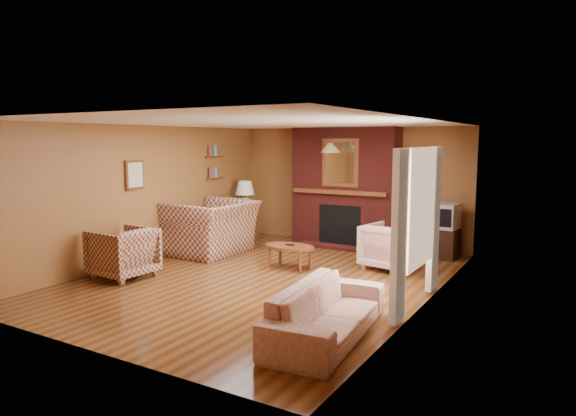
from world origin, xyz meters
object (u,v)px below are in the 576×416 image
Objects in this scene: floral_sofa at (327,311)px; tv_stand at (443,243)px; fireplace at (345,188)px; side_table at (245,226)px; coffee_table at (290,248)px; plaid_loveseat at (212,228)px; crt_tv at (444,216)px; floral_armchair at (391,247)px; table_lamp at (245,195)px; plaid_armchair at (123,253)px.

floral_sofa is 4.50m from tv_stand.
fireplace is 2.34m from side_table.
coffee_table is 1.59× the size of tv_stand.
plaid_loveseat is at bearing -132.84° from fireplace.
floral_sofa is (3.75, -2.69, -0.21)m from plaid_loveseat.
coffee_table is (-1.88, 2.42, 0.06)m from floral_sofa.
fireplace is 2.73× the size of coffee_table.
side_table is at bearing -175.26° from crt_tv.
floral_armchair is 3.74m from table_lamp.
coffee_table is at bearing 135.22° from plaid_armchair.
side_table is at bearing 90.00° from table_lamp.
fireplace is at bearing 174.70° from crt_tv.
side_table is 1.06× the size of tv_stand.
table_lamp is (-2.10, -0.53, -0.21)m from fireplace.
crt_tv is (0.56, 1.24, 0.40)m from floral_armchair.
floral_armchair is at bearing -109.91° from tv_stand.
floral_armchair reaches higher than tv_stand.
plaid_armchair is 1.61× the size of crt_tv.
fireplace reaches higher than crt_tv.
crt_tv is (4.15, 0.34, 0.49)m from side_table.
table_lamp reaches higher than plaid_loveseat.
table_lamp reaches higher than side_table.
plaid_loveseat is 1.90m from coffee_table.
fireplace is 5.13m from floral_sofa.
plaid_loveseat is at bearing 179.93° from plaid_armchair.
tv_stand is at bearing 45.65° from coffee_table.
floral_armchair is at bearing 130.20° from plaid_armchair.
table_lamp is at bearing -165.71° from fireplace.
fireplace reaches higher than plaid_loveseat.
floral_sofa is 3.67× the size of crt_tv.
floral_armchair is at bearing -114.41° from crt_tv.
floral_sofa is 2.38× the size of floral_armchair.
coffee_table is (1.97, 1.81, -0.05)m from plaid_armchair.
plaid_loveseat is 2.23× the size of table_lamp.
fireplace is 4.46× the size of crt_tv.
floral_sofa is 3.28m from floral_armchair.
floral_sofa is 2.24× the size of coffee_table.
fireplace is at bearing 14.29° from side_table.
fireplace is 2.81m from plaid_loveseat.
plaid_loveseat is 1.74× the size of coffee_table.
plaid_loveseat is 3.39m from floral_armchair.
floral_armchair is at bearing -43.85° from fireplace.
fireplace is 3.50× the size of table_lamp.
tv_stand is 0.50m from crt_tv.
side_table is 4.16m from tv_stand.
tv_stand is (0.15, 4.50, -0.01)m from floral_sofa.
floral_sofa is 3.06m from coffee_table.
floral_armchair reaches higher than floral_sofa.
side_table is at bearing 140.89° from coffee_table.
fireplace reaches higher than plaid_armchair.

